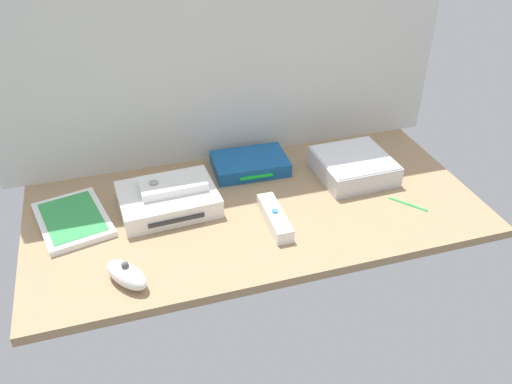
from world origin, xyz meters
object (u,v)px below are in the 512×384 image
(game_console, at_px, (168,199))
(mini_computer, at_px, (353,166))
(network_router, at_px, (250,164))
(remote_wand, at_px, (275,218))
(remote_nunchuk, at_px, (127,275))
(remote_classic_pad, at_px, (172,184))
(stylus_pen, at_px, (408,203))
(game_case, at_px, (73,219))

(game_console, bearing_deg, mini_computer, -2.91)
(network_router, bearing_deg, remote_wand, -90.87)
(mini_computer, distance_m, network_router, 0.25)
(remote_nunchuk, height_order, remote_classic_pad, remote_classic_pad)
(stylus_pen, bearing_deg, mini_computer, 113.90)
(game_console, height_order, network_router, game_console)
(network_router, xyz_separation_m, remote_nunchuk, (-0.33, -0.32, 0.00))
(game_console, distance_m, remote_classic_pad, 0.04)
(network_router, distance_m, remote_classic_pad, 0.23)
(remote_wand, relative_size, remote_nunchuk, 1.38)
(remote_nunchuk, bearing_deg, stylus_pen, -27.50)
(remote_wand, height_order, remote_classic_pad, remote_classic_pad)
(remote_nunchuk, xyz_separation_m, stylus_pen, (0.63, 0.07, -0.02))
(network_router, xyz_separation_m, remote_wand, (-0.01, -0.22, -0.00))
(mini_computer, relative_size, network_router, 0.95)
(mini_computer, distance_m, game_case, 0.66)
(game_console, bearing_deg, game_case, 175.07)
(game_console, xyz_separation_m, stylus_pen, (0.52, -0.15, -0.02))
(remote_nunchuk, bearing_deg, game_case, 79.04)
(mini_computer, height_order, stylus_pen, mini_computer)
(mini_computer, bearing_deg, remote_classic_pad, 179.21)
(mini_computer, bearing_deg, stylus_pen, -66.10)
(remote_nunchuk, height_order, stylus_pen, remote_nunchuk)
(network_router, bearing_deg, mini_computer, -20.80)
(network_router, height_order, stylus_pen, network_router)
(game_console, xyz_separation_m, network_router, (0.22, 0.10, -0.00))
(game_console, relative_size, game_case, 1.02)
(game_console, bearing_deg, network_router, 21.39)
(network_router, height_order, remote_wand, same)
(remote_classic_pad, bearing_deg, game_console, -148.94)
(mini_computer, distance_m, remote_wand, 0.27)
(mini_computer, distance_m, remote_nunchuk, 0.60)
(game_case, xyz_separation_m, network_router, (0.42, 0.09, 0.01))
(game_case, height_order, stylus_pen, game_case)
(game_case, xyz_separation_m, remote_wand, (0.41, -0.13, 0.01))
(remote_wand, xyz_separation_m, remote_nunchuk, (-0.32, -0.09, 0.01))
(mini_computer, xyz_separation_m, remote_wand, (-0.24, -0.13, -0.01))
(remote_wand, bearing_deg, remote_nunchuk, -163.23)
(remote_nunchuk, distance_m, remote_classic_pad, 0.26)
(remote_nunchuk, bearing_deg, game_console, 28.84)
(mini_computer, height_order, remote_nunchuk, mini_computer)
(game_case, height_order, remote_wand, remote_wand)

